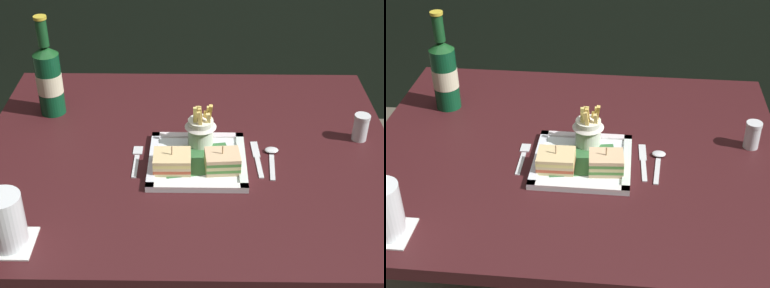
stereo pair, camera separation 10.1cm
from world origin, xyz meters
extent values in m
cube|color=#391417|center=(0.00, 0.00, 0.74)|extent=(1.08, 0.90, 0.03)
cylinder|color=#32201B|center=(-0.47, 0.38, 0.36)|extent=(0.07, 0.07, 0.72)
cylinder|color=#301E18|center=(0.47, 0.38, 0.36)|extent=(0.07, 0.07, 0.72)
cube|color=white|center=(0.03, -0.05, 0.76)|extent=(0.24, 0.24, 0.01)
cube|color=#336A37|center=(0.03, -0.05, 0.76)|extent=(0.19, 0.16, 0.00)
cube|color=white|center=(0.03, -0.16, 0.76)|extent=(0.24, 0.02, 0.01)
cube|color=white|center=(0.03, 0.06, 0.76)|extent=(0.24, 0.02, 0.01)
cube|color=white|center=(-0.08, -0.05, 0.76)|extent=(0.02, 0.24, 0.01)
cube|color=white|center=(0.14, -0.05, 0.76)|extent=(0.02, 0.24, 0.01)
cube|color=#D3C183|center=(-0.03, -0.09, 0.77)|extent=(0.09, 0.08, 0.01)
cube|color=#BF5134|center=(-0.03, -0.09, 0.77)|extent=(0.09, 0.08, 0.01)
cube|color=#DCC08A|center=(-0.03, -0.09, 0.78)|extent=(0.09, 0.08, 0.01)
cube|color=#EAD677|center=(-0.03, -0.09, 0.79)|extent=(0.09, 0.08, 0.01)
cube|color=#E2C387|center=(-0.03, -0.09, 0.80)|extent=(0.09, 0.08, 0.01)
cylinder|color=tan|center=(-0.03, -0.09, 0.79)|extent=(0.00, 0.00, 0.06)
cube|color=#D6B688|center=(0.09, -0.09, 0.77)|extent=(0.09, 0.07, 0.01)
cube|color=#4D873B|center=(0.09, -0.09, 0.78)|extent=(0.09, 0.07, 0.01)
cube|color=#D1C381|center=(0.09, -0.09, 0.78)|extent=(0.09, 0.07, 0.01)
cube|color=#498539|center=(0.09, -0.09, 0.79)|extent=(0.09, 0.07, 0.01)
cube|color=#E0B98B|center=(0.09, -0.09, 0.80)|extent=(0.09, 0.07, 0.01)
cylinder|color=tan|center=(0.09, -0.09, 0.79)|extent=(0.00, 0.00, 0.07)
cylinder|color=silver|center=(0.03, 0.02, 0.80)|extent=(0.07, 0.07, 0.07)
cone|color=silver|center=(0.03, 0.02, 0.83)|extent=(0.08, 0.08, 0.03)
cube|color=#D7BA59|center=(0.03, 0.02, 0.83)|extent=(0.01, 0.02, 0.07)
cube|color=#E1B453|center=(0.06, 0.03, 0.84)|extent=(0.02, 0.03, 0.08)
cube|color=#E4BD59|center=(0.04, 0.01, 0.84)|extent=(0.02, 0.01, 0.07)
cube|color=#E6D56E|center=(0.02, 0.01, 0.84)|extent=(0.01, 0.01, 0.07)
cube|color=#E9CD78|center=(0.06, 0.01, 0.83)|extent=(0.01, 0.02, 0.06)
cube|color=#E3C163|center=(0.03, 0.00, 0.83)|extent=(0.02, 0.01, 0.07)
cube|color=#E7B760|center=(0.02, 0.02, 0.83)|extent=(0.01, 0.02, 0.07)
cube|color=#E1D069|center=(0.05, 0.04, 0.83)|extent=(0.01, 0.01, 0.06)
cube|color=#DDB758|center=(0.04, 0.03, 0.83)|extent=(0.01, 0.01, 0.05)
cylinder|color=#0C4526|center=(-0.39, 0.20, 0.84)|extent=(0.07, 0.07, 0.18)
cone|color=#174A20|center=(-0.39, 0.20, 0.94)|extent=(0.07, 0.07, 0.02)
cylinder|color=#144821|center=(-0.39, 0.20, 0.99)|extent=(0.03, 0.03, 0.08)
cylinder|color=gold|center=(-0.39, 0.20, 1.04)|extent=(0.03, 0.03, 0.01)
cylinder|color=beige|center=(-0.39, 0.20, 0.84)|extent=(0.07, 0.07, 0.06)
cube|color=silver|center=(-0.36, -0.35, 0.75)|extent=(0.10, 0.10, 0.00)
cylinder|color=silver|center=(-0.36, -0.35, 0.82)|extent=(0.08, 0.08, 0.12)
cylinder|color=silver|center=(-0.36, -0.35, 0.79)|extent=(0.07, 0.07, 0.08)
cube|color=silver|center=(-0.13, -0.07, 0.75)|extent=(0.01, 0.10, 0.00)
cube|color=silver|center=(-0.13, 0.00, 0.75)|extent=(0.02, 0.04, 0.00)
cube|color=silver|center=(0.18, -0.07, 0.75)|extent=(0.02, 0.09, 0.00)
cube|color=silver|center=(0.18, 0.01, 0.75)|extent=(0.02, 0.07, 0.00)
cube|color=silver|center=(0.21, -0.07, 0.75)|extent=(0.02, 0.11, 0.00)
ellipsoid|color=silver|center=(0.22, 0.00, 0.76)|extent=(0.03, 0.03, 0.01)
cylinder|color=silver|center=(0.46, 0.07, 0.78)|extent=(0.04, 0.04, 0.06)
cylinder|color=white|center=(0.46, 0.07, 0.77)|extent=(0.03, 0.03, 0.03)
cylinder|color=silver|center=(0.46, 0.07, 0.82)|extent=(0.04, 0.04, 0.01)
camera|label=1|loc=(0.03, -1.23, 1.58)|focal=53.72mm
camera|label=2|loc=(0.13, -1.22, 1.58)|focal=53.72mm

